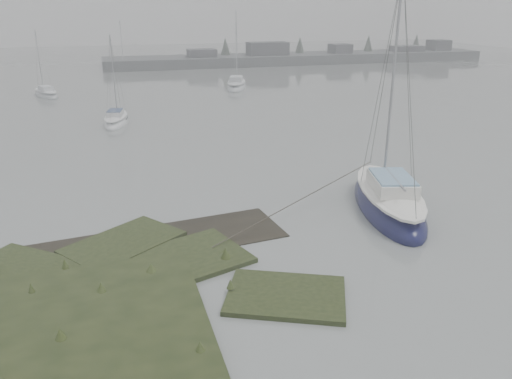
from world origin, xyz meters
name	(u,v)px	position (x,y,z in m)	size (l,w,h in m)	color
ground	(157,110)	(0.00, 30.00, 0.00)	(160.00, 160.00, 0.00)	slate
far_shoreline	(307,57)	(26.84, 61.90, 0.85)	(60.00, 8.00, 4.15)	#4C4F51
sailboat_main	(388,202)	(7.10, 4.79, 0.32)	(4.34, 7.80, 10.48)	#0C0D34
sailboat_white	(116,121)	(-3.46, 25.57, 0.21)	(2.54, 5.09, 6.87)	silver
sailboat_far_a	(46,94)	(-9.55, 40.02, 0.21)	(3.32, 4.98, 6.71)	#9FA4A9
sailboat_far_b	(236,86)	(9.52, 39.61, 0.26)	(3.89, 6.33, 8.49)	silver
sailboat_far_c	(129,67)	(-0.48, 61.38, 0.22)	(4.95, 1.63, 6.98)	#B4B7BE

